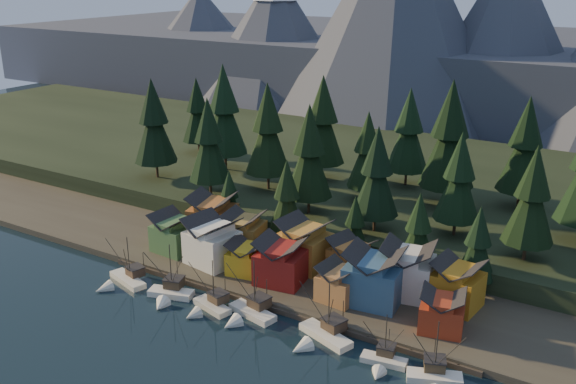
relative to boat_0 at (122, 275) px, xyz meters
The scene contains 44 objects.
ground 33.29m from the boat_0, 14.23° to the right, with size 500.00×500.00×0.00m, color black.
shore_strip 45.31m from the boat_0, 44.66° to the left, with size 400.00×50.00×1.50m, color #373228.
hillside 87.95m from the boat_0, 68.52° to the left, with size 420.00×100.00×6.00m, color black.
dock 33.31m from the boat_0, 14.51° to the left, with size 80.00×4.00×1.00m, color #42392F.
mountain_ridge 208.71m from the boat_0, 82.23° to the left, with size 560.00×190.00×90.00m.
boat_0 is the anchor object (origin of this frame).
boat_1 12.19m from the boat_0, ahead, with size 9.68×10.34×12.11m.
boat_2 21.79m from the boat_0, ahead, with size 9.12×9.70×11.16m.
boat_3 29.87m from the boat_0, ahead, with size 10.50×11.09×12.38m.
boat_4 45.14m from the boat_0, ahead, with size 11.42×11.91×12.36m.
boat_5 57.33m from the boat_0, ahead, with size 8.10×8.59×9.82m.
boat_6 66.28m from the boat_0, ahead, with size 9.40×10.00×11.52m.
house_front_0 16.45m from the boat_0, 88.02° to the left, with size 9.41×8.96×8.80m.
house_front_1 19.83m from the boat_0, 52.90° to the left, with size 11.28×10.95×10.24m.
house_front_2 25.88m from the boat_0, 36.80° to the left, with size 8.43×8.48×7.08m.
house_front_3 32.99m from the boat_0, 28.08° to the left, with size 10.39×10.02×9.39m.
house_front_4 44.89m from the boat_0, 19.72° to the left, with size 7.68×8.20×7.24m.
house_front_5 51.48m from the boat_0, 19.93° to the left, with size 11.30×10.48×10.79m.
house_front_6 64.28m from the boat_0, 13.09° to the left, with size 8.83×8.52×7.44m.
house_back_0 26.85m from the boat_0, 82.45° to the left, with size 11.89×11.60×10.80m.
house_back_1 27.99m from the boat_0, 59.98° to the left, with size 9.31×9.40×9.12m.
house_back_2 38.23m from the boat_0, 39.59° to the left, with size 10.72×10.00×10.46m.
house_back_3 47.19m from the boat_0, 32.06° to the left, with size 9.84×9.19×8.39m.
house_back_4 57.74m from the boat_0, 24.37° to the left, with size 11.15×10.84×10.54m.
house_back_5 66.76m from the boat_0, 21.12° to the left, with size 9.17×9.26×9.35m.
tree_hill_0 56.36m from the boat_0, 124.20° to the left, with size 11.95×11.95×27.83m.
tree_hill_1 65.76m from the boat_0, 106.56° to the left, with size 13.15×13.15×30.62m.
tree_hill_2 44.36m from the boat_0, 101.06° to the left, with size 10.96×10.96×25.54m.
tree_hill_3 55.41m from the boat_0, 87.56° to the left, with size 12.17×12.17×28.35m.
tree_hill_4 70.44m from the boat_0, 81.31° to the left, with size 12.41×12.41×28.91m.
tree_hill_5 50.00m from the boat_0, 64.21° to the left, with size 11.40×11.40×26.57m.
tree_hill_6 65.56m from the boat_0, 63.60° to the left, with size 9.87×9.87×22.99m.
tree_hill_7 57.79m from the boat_0, 46.19° to the left, with size 10.34×10.34×24.09m.
tree_hill_8 81.57m from the boat_0, 54.10° to the left, with size 13.43×13.43×31.29m.
tree_hill_9 73.58m from the boat_0, 40.82° to the left, with size 10.09×10.09×23.50m.
tree_hill_10 96.92m from the boat_0, 49.11° to the left, with size 11.88×11.88×27.68m.
tree_hill_11 83.49m from the boat_0, 30.79° to the left, with size 10.31×10.31×24.01m.
tree_hill_15 82.63m from the boat_0, 66.43° to the left, with size 11.36×11.36×26.47m.
tree_hill_16 80.29m from the boat_0, 117.13° to the left, with size 10.24×10.24×23.85m.
tree_shore_0 33.05m from the boat_0, 82.47° to the left, with size 6.58×6.58×15.34m.
tree_shore_1 39.17m from the boat_0, 57.59° to the left, with size 8.77×8.77×20.43m.
tree_shore_2 49.57m from the boat_0, 40.55° to the left, with size 6.48×6.48×15.10m.
tree_shore_3 61.04m from the boat_0, 31.87° to the left, with size 7.90×7.90×18.41m.
tree_shore_4 71.37m from the boat_0, 26.73° to the left, with size 7.68×7.68×17.90m.
Camera 1 is at (58.56, -75.21, 61.78)m, focal length 40.00 mm.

